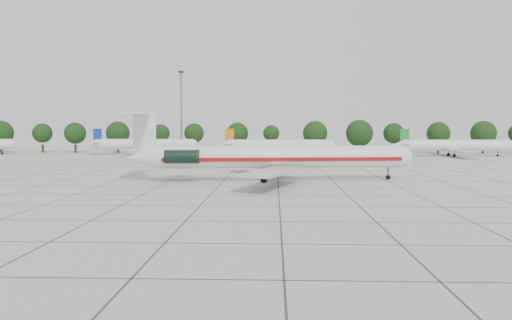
{
  "coord_description": "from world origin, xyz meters",
  "views": [
    {
      "loc": [
        -0.52,
        -65.33,
        7.94
      ],
      "look_at": [
        -2.98,
        1.1,
        3.5
      ],
      "focal_mm": 35.0,
      "sensor_mm": 36.0,
      "label": 1
    }
  ],
  "objects_px": {
    "bg_airliner_b": "(144,145)",
    "floodlight_mast": "(181,107)",
    "bg_airliner_d": "(455,146)",
    "main_airliner": "(266,157)",
    "bg_airliner_c": "(279,145)"
  },
  "relations": [
    {
      "from": "bg_airliner_b",
      "to": "bg_airliner_c",
      "type": "distance_m",
      "value": 38.37
    },
    {
      "from": "bg_airliner_b",
      "to": "floodlight_mast",
      "type": "bearing_deg",
      "value": 67.24
    },
    {
      "from": "main_airliner",
      "to": "bg_airliner_b",
      "type": "relative_size",
      "value": 1.51
    },
    {
      "from": "main_airliner",
      "to": "bg_airliner_b",
      "type": "bearing_deg",
      "value": 111.81
    },
    {
      "from": "main_airliner",
      "to": "floodlight_mast",
      "type": "height_order",
      "value": "floodlight_mast"
    },
    {
      "from": "bg_airliner_b",
      "to": "bg_airliner_d",
      "type": "distance_m",
      "value": 85.19
    },
    {
      "from": "bg_airliner_b",
      "to": "floodlight_mast",
      "type": "xyz_separation_m",
      "value": [
        7.43,
        17.72,
        11.37
      ]
    },
    {
      "from": "main_airliner",
      "to": "floodlight_mast",
      "type": "distance_m",
      "value": 89.54
    },
    {
      "from": "floodlight_mast",
      "to": "bg_airliner_c",
      "type": "bearing_deg",
      "value": -36.83
    },
    {
      "from": "main_airliner",
      "to": "bg_airliner_d",
      "type": "bearing_deg",
      "value": 45.0
    },
    {
      "from": "bg_airliner_b",
      "to": "floodlight_mast",
      "type": "height_order",
      "value": "floodlight_mast"
    },
    {
      "from": "bg_airliner_c",
      "to": "bg_airliner_b",
      "type": "bearing_deg",
      "value": 172.24
    },
    {
      "from": "main_airliner",
      "to": "bg_airliner_d",
      "type": "height_order",
      "value": "main_airliner"
    },
    {
      "from": "main_airliner",
      "to": "floodlight_mast",
      "type": "xyz_separation_m",
      "value": [
        -28.3,
        84.27,
        10.76
      ]
    },
    {
      "from": "main_airliner",
      "to": "floodlight_mast",
      "type": "bearing_deg",
      "value": 102.14
    }
  ]
}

